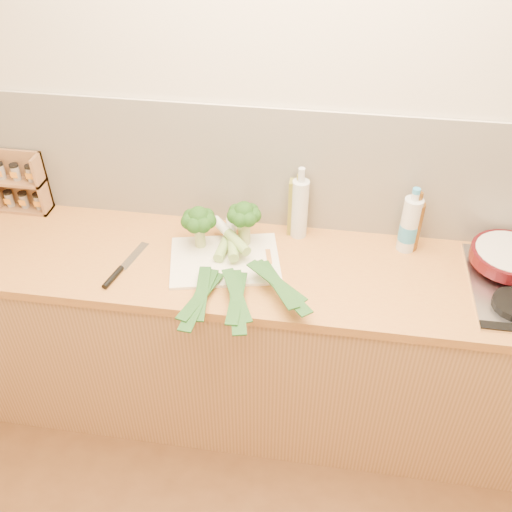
{
  "coord_description": "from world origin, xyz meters",
  "views": [
    {
      "loc": [
        0.16,
        -0.56,
        2.36
      ],
      "look_at": [
        -0.09,
        1.1,
        1.02
      ],
      "focal_mm": 40.0,
      "sensor_mm": 36.0,
      "label": 1
    }
  ],
  "objects": [
    {
      "name": "water_bottle",
      "position": [
        0.49,
        1.39,
        1.01
      ],
      "size": [
        0.08,
        0.08,
        0.27
      ],
      "color": "silver",
      "rests_on": "counter"
    },
    {
      "name": "broccoli_left",
      "position": [
        -0.35,
        1.27,
        1.04
      ],
      "size": [
        0.14,
        0.14,
        0.19
      ],
      "color": "#ABBA6C",
      "rests_on": "chopping_board"
    },
    {
      "name": "broccoli_right",
      "position": [
        -0.17,
        1.31,
        1.05
      ],
      "size": [
        0.14,
        0.14,
        0.2
      ],
      "color": "#ABBA6C",
      "rests_on": "chopping_board"
    },
    {
      "name": "room_shell",
      "position": [
        0.0,
        1.49,
        1.17
      ],
      "size": [
        3.5,
        3.5,
        3.5
      ],
      "color": "beige",
      "rests_on": "ground"
    },
    {
      "name": "chefs_knife",
      "position": [
        -0.63,
        1.06,
        0.91
      ],
      "size": [
        0.1,
        0.31,
        0.02
      ],
      "rotation": [
        0.0,
        0.0,
        -0.22
      ],
      "color": "silver",
      "rests_on": "counter"
    },
    {
      "name": "counter",
      "position": [
        0.0,
        1.2,
        0.45
      ],
      "size": [
        3.2,
        0.62,
        0.9
      ],
      "color": "#B5814B",
      "rests_on": "ground"
    },
    {
      "name": "leek_front",
      "position": [
        -0.26,
        1.16,
        0.94
      ],
      "size": [
        0.12,
        0.67,
        0.04
      ],
      "rotation": [
        0.0,
        0.0,
        -0.08
      ],
      "color": "white",
      "rests_on": "chopping_board"
    },
    {
      "name": "oil_tin",
      "position": [
        0.03,
        1.44,
        1.03
      ],
      "size": [
        0.08,
        0.05,
        0.29
      ],
      "color": "olive",
      "rests_on": "counter"
    },
    {
      "name": "spice_rack",
      "position": [
        -1.2,
        1.44,
        1.02
      ],
      "size": [
        0.24,
        0.09,
        0.28
      ],
      "color": "#9E6B43",
      "rests_on": "counter"
    },
    {
      "name": "skillet",
      "position": [
        0.89,
        1.32,
        0.96
      ],
      "size": [
        0.44,
        0.3,
        0.05
      ],
      "rotation": [
        0.0,
        0.0,
        0.11
      ],
      "color": "#460B0F",
      "rests_on": "gas_hob"
    },
    {
      "name": "leek_back",
      "position": [
        -0.14,
        1.18,
        0.97
      ],
      "size": [
        0.47,
        0.54,
        0.04
      ],
      "rotation": [
        0.0,
        0.0,
        0.7
      ],
      "color": "white",
      "rests_on": "chopping_board"
    },
    {
      "name": "chopping_board",
      "position": [
        -0.23,
        1.19,
        0.91
      ],
      "size": [
        0.5,
        0.41,
        0.01
      ],
      "primitive_type": "cube",
      "rotation": [
        0.0,
        0.0,
        0.23
      ],
      "color": "white",
      "rests_on": "counter"
    },
    {
      "name": "amber_bottle",
      "position": [
        0.51,
        1.4,
        1.01
      ],
      "size": [
        0.06,
        0.06,
        0.27
      ],
      "color": "brown",
      "rests_on": "counter"
    },
    {
      "name": "glass_bottle",
      "position": [
        0.04,
        1.42,
        1.04
      ],
      "size": [
        0.07,
        0.07,
        0.32
      ],
      "color": "silver",
      "rests_on": "counter"
    },
    {
      "name": "leek_mid",
      "position": [
        -0.19,
        1.16,
        0.95
      ],
      "size": [
        0.21,
        0.68,
        0.04
      ],
      "rotation": [
        0.0,
        0.0,
        0.23
      ],
      "color": "white",
      "rests_on": "chopping_board"
    }
  ]
}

